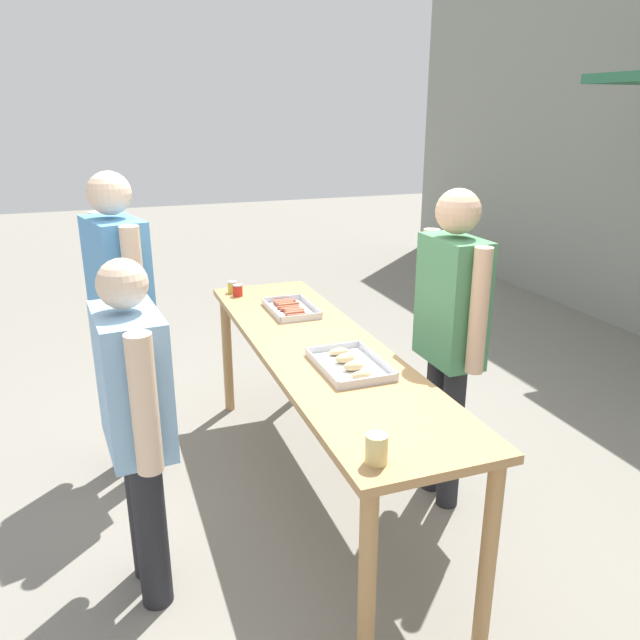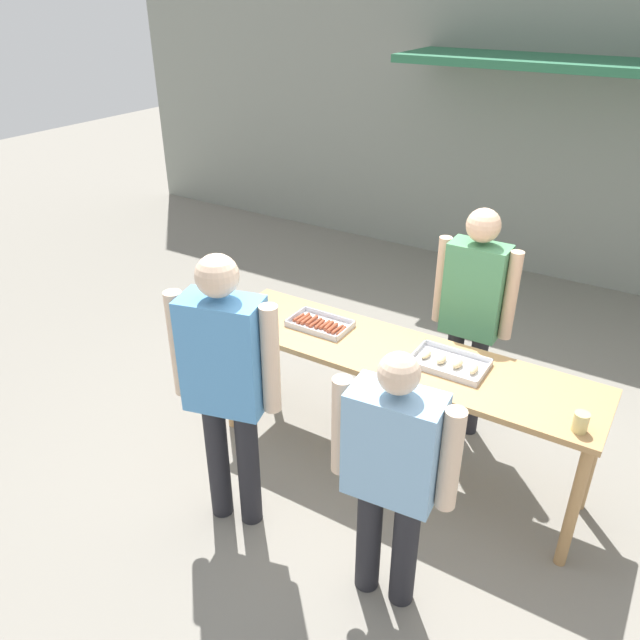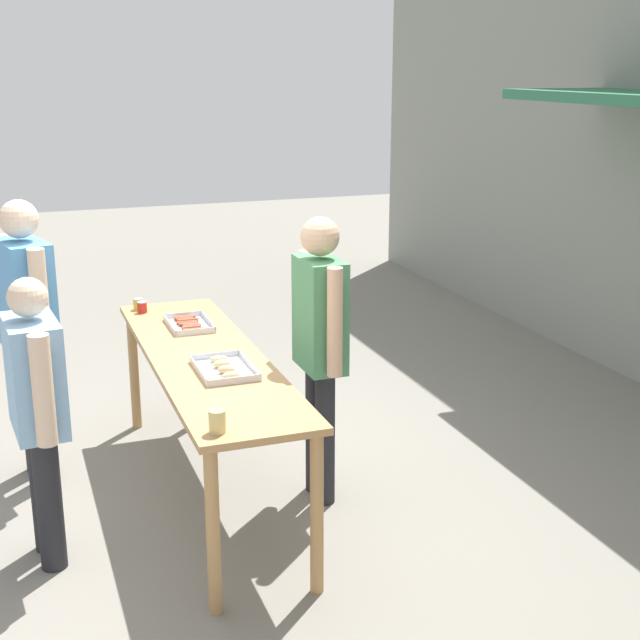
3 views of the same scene
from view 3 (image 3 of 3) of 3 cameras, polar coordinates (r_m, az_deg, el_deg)
name	(u,v)px [view 3 (image 3 of 3)]	position (r m, az deg, el deg)	size (l,w,h in m)	color
ground_plane	(211,494)	(5.83, -7.01, -10.98)	(24.00, 24.00, 0.00)	gray
serving_table	(206,372)	(5.51, -7.30, -3.35)	(2.65, 0.67, 0.93)	tan
food_tray_sausages	(189,324)	(6.07, -8.39, -0.27)	(0.43, 0.27, 0.04)	silver
food_tray_buns	(224,369)	(5.16, -6.14, -3.12)	(0.47, 0.31, 0.06)	silver
condiment_jar_mustard	(138,304)	(6.55, -11.56, 1.01)	(0.07, 0.07, 0.08)	gold
condiment_jar_ketchup	(142,307)	(6.46, -11.32, 0.81)	(0.07, 0.07, 0.08)	#B22319
beer_cup	(217,421)	(4.33, -6.59, -6.45)	(0.08, 0.08, 0.11)	#DBC67A
person_server_behind_table	(320,334)	(5.37, 0.00, -0.88)	(0.59, 0.23, 1.79)	#232328
person_customer_holding_hotdog	(28,317)	(5.93, -18.19, 0.16)	(0.65, 0.36, 1.85)	#232328
person_customer_with_cup	(37,400)	(4.94, -17.65, -4.88)	(0.68, 0.30, 1.60)	#232328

